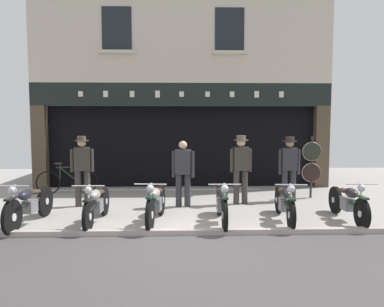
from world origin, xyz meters
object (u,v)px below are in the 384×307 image
leaning_bicycle (67,181)px  shopkeeper_center (183,170)px  motorcycle_center_left (156,202)px  motorcycle_center_right (285,202)px  tyre_sign_pole (312,163)px  salesman_right (241,166)px  motorcycle_left (97,204)px  motorcycle_right (348,202)px  assistant_far_right (289,165)px  motorcycle_center (222,203)px  motorcycle_far_left (29,204)px  salesman_left (82,167)px  advert_board_near (142,132)px

leaning_bicycle → shopkeeper_center: bearing=51.3°
motorcycle_center_left → motorcycle_center_right: 2.70m
tyre_sign_pole → leaning_bicycle: tyre_sign_pole is taller
motorcycle_center_right → salesman_right: size_ratio=1.16×
motorcycle_left → motorcycle_right: (5.28, 0.03, -0.00)m
assistant_far_right → salesman_right: bearing=19.1°
motorcycle_center_right → motorcycle_center: bearing=8.7°
leaning_bicycle → motorcycle_center_left: bearing=29.9°
motorcycle_far_left → shopkeeper_center: 3.54m
salesman_left → motorcycle_center: bearing=141.0°
motorcycle_center → motorcycle_right: bearing=-176.8°
salesman_left → leaning_bicycle: bearing=-74.2°
motorcycle_center_left → leaning_bicycle: size_ratio=1.18×
shopkeeper_center → leaning_bicycle: shopkeeper_center is taller
tyre_sign_pole → motorcycle_right: bearing=-91.5°
advert_board_near → tyre_sign_pole: bearing=-22.6°
motorcycle_left → motorcycle_center_left: bearing=-178.5°
motorcycle_center_right → salesman_right: salesman_right is taller
motorcycle_center → shopkeeper_center: shopkeeper_center is taller
salesman_right → tyre_sign_pole: (2.07, 0.71, -0.02)m
tyre_sign_pole → advert_board_near: size_ratio=1.60×
motorcycle_right → assistant_far_right: 2.22m
motorcycle_center_left → motorcycle_right: (4.05, 0.03, -0.02)m
salesman_left → tyre_sign_pole: (6.04, 0.85, -0.01)m
motorcycle_center → motorcycle_right: motorcycle_center is taller
motorcycle_left → salesman_right: bearing=-150.1°
motorcycle_left → assistant_far_right: bearing=-154.1°
tyre_sign_pole → advert_board_near: bearing=157.4°
motorcycle_left → motorcycle_far_left: bearing=4.9°
motorcycle_center_left → tyre_sign_pole: tyre_sign_pole is taller
motorcycle_far_left → salesman_right: (4.61, 1.84, 0.55)m
motorcycle_left → leaning_bicycle: size_ratio=1.15×
motorcycle_left → shopkeeper_center: size_ratio=1.22×
assistant_far_right → shopkeeper_center: bearing=17.4°
motorcycle_center_right → salesman_left: size_ratio=1.16×
motorcycle_center_left → salesman_left: 2.58m
motorcycle_left → motorcycle_center_left: 1.22m
motorcycle_center_right → tyre_sign_pole: 2.88m
motorcycle_right → salesman_right: salesman_right is taller
motorcycle_right → advert_board_near: bearing=-42.1°
motorcycle_center → salesman_left: 3.73m
motorcycle_right → shopkeeper_center: size_ratio=1.19×
motorcycle_center → leaning_bicycle: bearing=-37.5°
motorcycle_far_left → salesman_right: size_ratio=1.18×
motorcycle_center_right → advert_board_near: advert_board_near is taller
motorcycle_left → motorcycle_right: size_ratio=1.03×
shopkeeper_center → salesman_left: bearing=5.5°
motorcycle_center_right → tyre_sign_pole: tyre_sign_pole is taller
motorcycle_center_left → salesman_left: salesman_left is taller
motorcycle_center → motorcycle_right: size_ratio=1.05×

